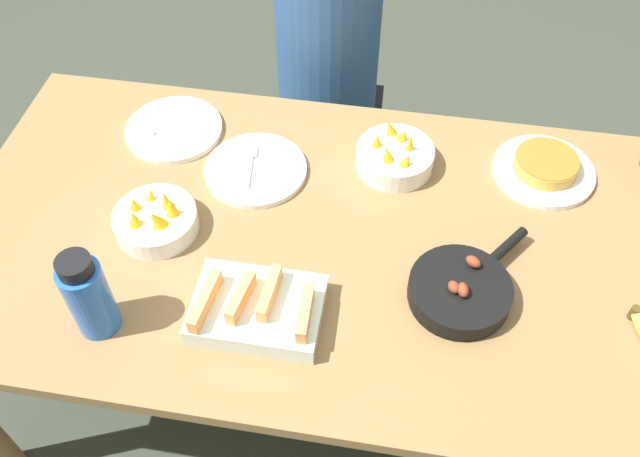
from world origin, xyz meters
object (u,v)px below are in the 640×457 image
(empty_plate_near_front, at_px, (256,170))
(empty_plate_far_left, at_px, (174,129))
(frittata_plate_center, at_px, (545,168))
(fruit_bowl_citrus, at_px, (395,156))
(person_figure, at_px, (327,95))
(water_bottle, at_px, (88,296))
(fruit_bowl_mango, at_px, (156,220))
(skillet, at_px, (461,290))
(melon_tray, at_px, (257,308))

(empty_plate_near_front, height_order, empty_plate_far_left, same)
(frittata_plate_center, bearing_deg, empty_plate_far_left, -179.79)
(fruit_bowl_citrus, height_order, person_figure, person_figure)
(empty_plate_far_left, distance_m, water_bottle, 0.62)
(fruit_bowl_mango, distance_m, person_figure, 0.89)
(skillet, height_order, empty_plate_far_left, skillet)
(water_bottle, bearing_deg, person_figure, 73.34)
(fruit_bowl_mango, xyz_separation_m, water_bottle, (-0.04, -0.27, 0.07))
(empty_plate_near_front, bearing_deg, person_figure, 80.62)
(melon_tray, xyz_separation_m, person_figure, (-0.01, 1.01, -0.24))
(melon_tray, relative_size, person_figure, 0.23)
(fruit_bowl_mango, bearing_deg, melon_tray, -34.69)
(melon_tray, relative_size, empty_plate_far_left, 1.06)
(water_bottle, height_order, person_figure, person_figure)
(skillet, relative_size, water_bottle, 1.39)
(frittata_plate_center, distance_m, empty_plate_near_front, 0.74)
(melon_tray, distance_m, fruit_bowl_citrus, 0.57)
(fruit_bowl_mango, height_order, water_bottle, water_bottle)
(skillet, relative_size, person_figure, 0.26)
(empty_plate_near_front, distance_m, fruit_bowl_mango, 0.30)
(melon_tray, relative_size, frittata_plate_center, 1.07)
(skillet, height_order, person_figure, person_figure)
(melon_tray, xyz_separation_m, empty_plate_near_front, (-0.10, 0.43, -0.02))
(fruit_bowl_citrus, relative_size, water_bottle, 0.89)
(empty_plate_near_front, height_order, fruit_bowl_mango, fruit_bowl_mango)
(melon_tray, height_order, person_figure, person_figure)
(melon_tray, bearing_deg, empty_plate_near_front, 103.54)
(skillet, relative_size, empty_plate_near_front, 1.18)
(melon_tray, xyz_separation_m, water_bottle, (-0.33, -0.07, 0.07))
(skillet, xyz_separation_m, frittata_plate_center, (0.20, 0.42, -0.01))
(empty_plate_near_front, distance_m, person_figure, 0.63)
(empty_plate_far_left, distance_m, person_figure, 0.62)
(skillet, distance_m, empty_plate_near_front, 0.61)
(fruit_bowl_mango, xyz_separation_m, fruit_bowl_citrus, (0.54, 0.31, 0.00))
(empty_plate_far_left, height_order, person_figure, person_figure)
(melon_tray, xyz_separation_m, empty_plate_far_left, (-0.36, 0.54, -0.02))
(melon_tray, distance_m, skillet, 0.45)
(frittata_plate_center, relative_size, empty_plate_near_front, 0.99)
(person_figure, bearing_deg, frittata_plate_center, -36.17)
(empty_plate_far_left, bearing_deg, melon_tray, -56.55)
(melon_tray, height_order, empty_plate_near_front, melon_tray)
(fruit_bowl_citrus, distance_m, water_bottle, 0.82)
(empty_plate_near_front, bearing_deg, melon_tray, -76.46)
(melon_tray, bearing_deg, person_figure, 90.39)
(skillet, bearing_deg, melon_tray, 142.38)
(empty_plate_near_front, distance_m, water_bottle, 0.56)
(skillet, bearing_deg, frittata_plate_center, 11.23)
(frittata_plate_center, bearing_deg, person_figure, 143.83)
(person_figure, bearing_deg, empty_plate_far_left, -126.80)
(frittata_plate_center, relative_size, empty_plate_far_left, 0.99)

